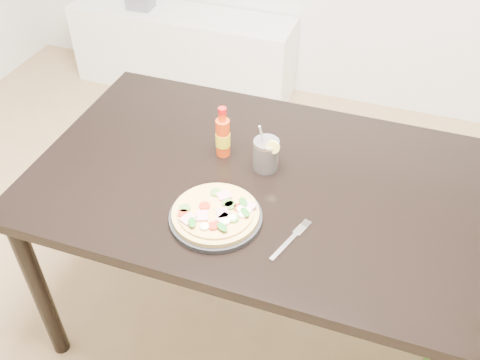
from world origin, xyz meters
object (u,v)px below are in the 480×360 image
(plate, at_px, (216,217))
(media_console, at_px, (183,50))
(fork, at_px, (292,238))
(cola_cup, at_px, (266,155))
(hot_sauce_bottle, at_px, (223,136))
(pizza, at_px, (216,213))
(dining_table, at_px, (252,194))

(plate, distance_m, media_console, 2.07)
(plate, distance_m, fork, 0.23)
(cola_cup, xyz_separation_m, fork, (0.16, -0.28, -0.05))
(hot_sauce_bottle, distance_m, cola_cup, 0.16)
(media_console, bearing_deg, cola_cup, -56.51)
(pizza, bearing_deg, media_console, 117.65)
(pizza, bearing_deg, dining_table, 80.67)
(hot_sauce_bottle, bearing_deg, fork, -43.15)
(pizza, bearing_deg, hot_sauce_bottle, 106.99)
(plate, distance_m, hot_sauce_bottle, 0.31)
(plate, xyz_separation_m, hot_sauce_bottle, (-0.09, 0.29, 0.06))
(cola_cup, bearing_deg, pizza, -103.22)
(plate, height_order, hot_sauce_bottle, hot_sauce_bottle)
(dining_table, bearing_deg, media_console, 121.87)
(hot_sauce_bottle, height_order, cola_cup, hot_sauce_bottle)
(fork, bearing_deg, plate, -161.77)
(plate, relative_size, cola_cup, 1.57)
(plate, xyz_separation_m, fork, (0.23, -0.00, -0.01))
(dining_table, xyz_separation_m, pizza, (-0.04, -0.22, 0.11))
(dining_table, bearing_deg, hot_sauce_bottle, 150.07)
(hot_sauce_bottle, distance_m, fork, 0.44)
(dining_table, height_order, plate, plate)
(dining_table, distance_m, cola_cup, 0.15)
(media_console, bearing_deg, plate, -62.42)
(pizza, xyz_separation_m, fork, (0.23, -0.00, -0.02))
(plate, bearing_deg, media_console, 117.58)
(fork, distance_m, media_console, 2.19)
(pizza, xyz_separation_m, cola_cup, (0.06, 0.27, 0.02))
(hot_sauce_bottle, bearing_deg, cola_cup, -7.86)
(dining_table, distance_m, media_console, 1.88)
(media_console, bearing_deg, fork, -56.96)
(pizza, height_order, fork, pizza)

